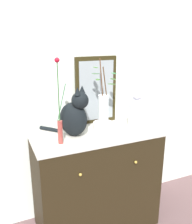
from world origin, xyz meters
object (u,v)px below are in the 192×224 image
sideboard (96,180)px  jar_lidded_porcelain (136,112)px  bowl_porcelain (103,126)px  mirror_leaning (96,91)px  vase_glass_clear (103,107)px  vase_slim_green (60,119)px  cat_sitting (74,116)px

sideboard → jar_lidded_porcelain: (0.35, -0.07, 0.61)m
sideboard → bowl_porcelain: 0.50m
mirror_leaning → bowl_porcelain: mirror_leaning is taller
bowl_porcelain → vase_glass_clear: vase_glass_clear is taller
vase_slim_green → bowl_porcelain: 0.48m
sideboard → mirror_leaning: mirror_leaning is taller
cat_sitting → bowl_porcelain: 0.31m
mirror_leaning → jar_lidded_porcelain: bearing=-50.7°
cat_sitting → vase_glass_clear: 0.28m
sideboard → vase_glass_clear: (0.09, 0.05, 0.65)m
bowl_porcelain → vase_glass_clear: 0.17m
vase_slim_green → vase_glass_clear: size_ratio=1.17×
vase_glass_clear → sideboard: bearing=-149.5°
sideboard → vase_slim_green: (-0.33, -0.09, 0.65)m
mirror_leaning → vase_glass_clear: (-0.01, -0.18, -0.11)m
cat_sitting → vase_glass_clear: size_ratio=0.75×
sideboard → cat_sitting: cat_sitting is taller
jar_lidded_porcelain → mirror_leaning: bearing=129.3°
mirror_leaning → vase_slim_green: vase_slim_green is taller
sideboard → vase_slim_green: size_ratio=1.69×
cat_sitting → vase_slim_green: bearing=-145.0°
vase_slim_green → jar_lidded_porcelain: bearing=2.1°
jar_lidded_porcelain → bowl_porcelain: bearing=153.9°
jar_lidded_porcelain → cat_sitting: bearing=171.7°
mirror_leaning → jar_lidded_porcelain: size_ratio=1.75×
mirror_leaning → jar_lidded_porcelain: mirror_leaning is taller
bowl_porcelain → jar_lidded_porcelain: size_ratio=0.51×
vase_slim_green → bowl_porcelain: size_ratio=3.61×
cat_sitting → mirror_leaning: bearing=38.0°
sideboard → vase_glass_clear: 0.66m
vase_glass_clear → jar_lidded_porcelain: (0.25, -0.12, -0.04)m
cat_sitting → bowl_porcelain: cat_sitting is taller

